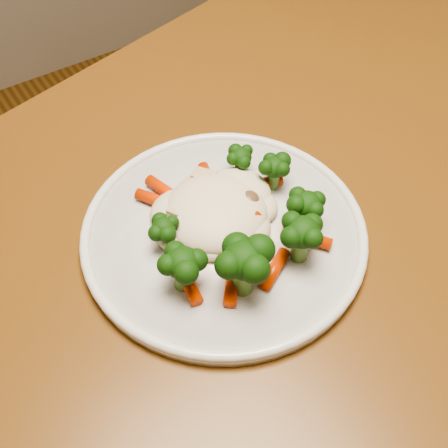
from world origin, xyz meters
name	(u,v)px	position (x,y,z in m)	size (l,w,h in m)	color
dining_table	(326,277)	(-0.02, 0.01, 0.65)	(1.33, 1.05, 0.75)	brown
plate	(224,233)	(-0.13, 0.06, 0.76)	(0.27, 0.27, 0.01)	white
meal	(232,221)	(-0.12, 0.05, 0.78)	(0.18, 0.19, 0.05)	#F4E6C3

